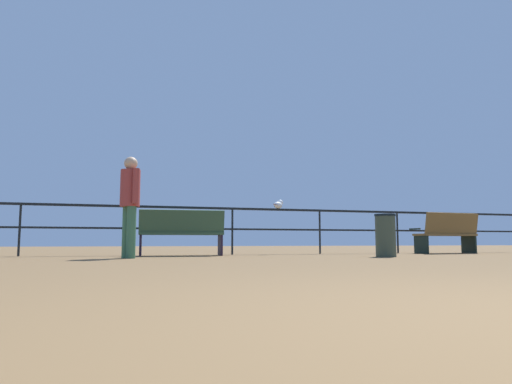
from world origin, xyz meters
TOP-DOWN VIEW (x-y plane):
  - pier_railing at (-0.00, 9.19)m, footprint 23.50×0.05m
  - bench_near_left at (-0.16, 8.52)m, footprint 1.71×0.84m
  - bench_near_right at (6.30, 8.52)m, footprint 1.65×0.82m
  - person_by_bench at (-1.24, 7.37)m, footprint 0.33×0.53m
  - seagull_on_rail at (2.17, 9.20)m, footprint 0.35×0.36m
  - trash_bin at (3.35, 6.70)m, footprint 0.39×0.39m

SIDE VIEW (x-z plane):
  - trash_bin at x=3.35m, z-range 0.00..0.80m
  - bench_near_left at x=-0.16m, z-range 0.04..0.95m
  - bench_near_right at x=6.30m, z-range 0.04..1.01m
  - pier_railing at x=0.00m, z-range 0.25..1.29m
  - person_by_bench at x=-1.24m, z-range 0.13..1.87m
  - seagull_on_rail at x=2.17m, z-range 1.03..1.24m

